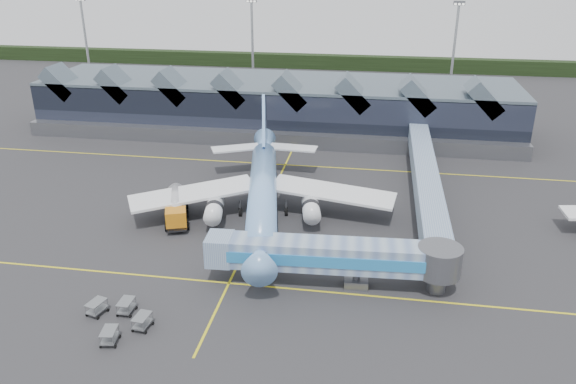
# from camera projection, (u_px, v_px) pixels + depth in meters

# --- Properties ---
(ground) EXTENTS (260.00, 260.00, 0.00)m
(ground) POSITION_uv_depth(u_px,v_px,m) (246.00, 247.00, 66.35)
(ground) COLOR #29282B
(ground) RESTS_ON ground
(taxi_stripes) EXTENTS (120.00, 60.00, 0.01)m
(taxi_stripes) POSITION_uv_depth(u_px,v_px,m) (263.00, 211.00, 75.41)
(taxi_stripes) COLOR yellow
(taxi_stripes) RESTS_ON ground
(tree_line_far) EXTENTS (260.00, 4.00, 4.00)m
(tree_line_far) POSITION_uv_depth(u_px,v_px,m) (331.00, 62.00, 165.24)
(tree_line_far) COLOR black
(tree_line_far) RESTS_ON ground
(terminal) EXTENTS (90.00, 22.25, 12.52)m
(terminal) POSITION_uv_depth(u_px,v_px,m) (276.00, 105.00, 108.07)
(terminal) COLOR black
(terminal) RESTS_ON ground
(light_masts) EXTENTS (132.40, 42.56, 22.45)m
(light_masts) POSITION_uv_depth(u_px,v_px,m) (414.00, 55.00, 115.21)
(light_masts) COLOR #9A9EA2
(light_masts) RESTS_ON ground
(main_airliner) EXTENTS (34.72, 40.43, 13.04)m
(main_airliner) POSITION_uv_depth(u_px,v_px,m) (263.00, 188.00, 72.98)
(main_airliner) COLOR #72B1E6
(main_airliner) RESTS_ON ground
(jet_bridge) EXTENTS (26.14, 5.16, 5.18)m
(jet_bridge) POSITION_uv_depth(u_px,v_px,m) (346.00, 257.00, 57.37)
(jet_bridge) COLOR #6982B0
(jet_bridge) RESTS_ON ground
(fuel_truck) EXTENTS (5.45, 9.97, 3.37)m
(fuel_truck) POSITION_uv_depth(u_px,v_px,m) (176.00, 205.00, 72.59)
(fuel_truck) COLOR black
(fuel_truck) RESTS_ON ground
(baggage_carts) EXTENTS (6.86, 6.55, 1.37)m
(baggage_carts) POSITION_uv_depth(u_px,v_px,m) (119.00, 317.00, 52.35)
(baggage_carts) COLOR gray
(baggage_carts) RESTS_ON ground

